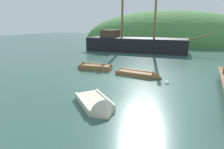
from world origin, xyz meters
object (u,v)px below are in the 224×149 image
(buoy_white, at_px, (167,84))
(buoy_yellow, at_px, (93,64))
(sailing_ship, at_px, (135,46))
(rowboat_outer_left, at_px, (92,68))
(rowboat_portside, at_px, (142,75))
(rowboat_near_dock, at_px, (98,107))

(buoy_white, height_order, buoy_yellow, buoy_white)
(buoy_yellow, bearing_deg, sailing_ship, 87.38)
(sailing_ship, bearing_deg, rowboat_outer_left, -94.32)
(buoy_white, bearing_deg, rowboat_outer_left, 170.15)
(rowboat_portside, xyz_separation_m, rowboat_outer_left, (-4.67, 0.26, 0.04))
(rowboat_outer_left, relative_size, buoy_white, 9.03)
(buoy_white, bearing_deg, sailing_ship, 118.10)
(rowboat_portside, relative_size, rowboat_outer_left, 1.10)
(rowboat_near_dock, bearing_deg, buoy_yellow, 161.80)
(rowboat_portside, distance_m, buoy_white, 2.22)
(buoy_yellow, bearing_deg, rowboat_outer_left, -59.48)
(rowboat_outer_left, distance_m, buoy_white, 6.79)
(rowboat_outer_left, bearing_deg, buoy_yellow, -70.83)
(sailing_ship, distance_m, rowboat_outer_left, 12.36)
(rowboat_near_dock, xyz_separation_m, rowboat_portside, (0.10, 6.22, 0.01))
(rowboat_near_dock, relative_size, rowboat_portside, 0.84)
(rowboat_near_dock, relative_size, buoy_yellow, 9.09)
(buoy_white, bearing_deg, buoy_yellow, 159.56)
(rowboat_outer_left, bearing_deg, rowboat_near_dock, 113.84)
(rowboat_near_dock, distance_m, rowboat_portside, 6.22)
(rowboat_near_dock, relative_size, rowboat_outer_left, 0.92)
(sailing_ship, height_order, rowboat_portside, sailing_ship)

